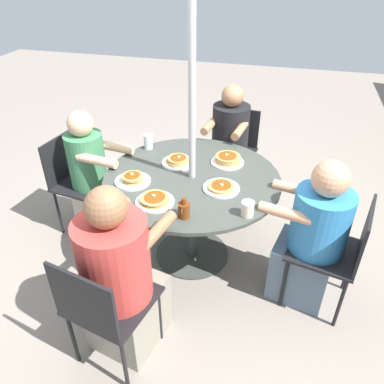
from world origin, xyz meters
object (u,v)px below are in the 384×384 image
Objects in this scene: diner_west at (92,179)px; coffee_cup at (248,209)px; patio_chair_west at (76,177)px; diner_east at (311,240)px; pancake_plate_a at (133,179)px; diner_south at (228,151)px; drinking_glass_a at (148,142)px; syrup_bottle at (184,210)px; diner_north at (121,281)px; patio_chair_east at (338,249)px; pancake_plate_b at (155,200)px; pancake_plate_c at (228,160)px; pancake_plate_d at (178,161)px; pancake_plate_e at (221,187)px; patio_chair_south at (233,146)px; patio_chair_north at (103,305)px; patio_table at (192,191)px.

diner_west is 11.25× the size of coffee_cup.
diner_east is at bearing 87.82° from patio_chair_west.
diner_east is 11.21× the size of coffee_cup.
diner_west is 0.64m from pancake_plate_a.
diner_south is at bearing -165.31° from coffee_cup.
diner_east is 9.23× the size of drinking_glass_a.
syrup_bottle is at bearing 69.02° from patio_chair_west.
pancake_plate_a is 1.82× the size of syrup_bottle.
diner_north is at bearing 15.34° from pancake_plate_a.
syrup_bottle is (0.25, -0.97, 0.31)m from patio_chair_east.
pancake_plate_b is 0.74m from pancake_plate_c.
patio_chair_west is (0.75, -1.18, -0.03)m from diner_south.
pancake_plate_c is at bearing 126.62° from pancake_plate_a.
pancake_plate_a is 0.55m from syrup_bottle.
pancake_plate_c is at bearing 106.25° from pancake_plate_d.
diner_north is at bearing 48.04° from patio_chair_west.
pancake_plate_e is 0.33m from coffee_cup.
patio_chair_east is 1.64m from drinking_glass_a.
diner_north reaches higher than syrup_bottle.
pancake_plate_e is (-0.77, 0.43, 0.24)m from diner_north.
diner_west is 8.01× the size of syrup_bottle.
patio_chair_south is 7.05× the size of drinking_glass_a.
pancake_plate_d is 2.11× the size of drinking_glass_a.
pancake_plate_b is at bearing 95.43° from patio_chair_north.
pancake_plate_c is at bearing 150.78° from pancake_plate_b.
syrup_bottle reaches higher than pancake_plate_d.
patio_chair_west is at bearing 44.92° from patio_chair_south.
diner_north is 8.54× the size of syrup_bottle.
pancake_plate_a is at bearing -102.49° from coffee_cup.
pancake_plate_c is 0.68m from drinking_glass_a.
diner_west is at bearing -101.68° from pancake_plate_e.
pancake_plate_d is at bearing -136.21° from patio_table.
patio_chair_north is at bearing -44.85° from coffee_cup.
diner_north reaches higher than coffee_cup.
patio_chair_south is (-1.29, -0.90, 0.00)m from patio_chair_east.
diner_west reaches higher than patio_chair_west.
diner_north is at bearing 87.81° from patio_chair_south.
patio_table is at bearing -38.68° from pancake_plate_c.
pancake_plate_a is 0.74m from pancake_plate_c.
pancake_plate_b is 2.11× the size of drinking_glass_a.
pancake_plate_e is at bearing 86.57° from patio_chair_west.
patio_table is at bearing 43.79° from pancake_plate_d.
diner_east reaches higher than coffee_cup.
diner_north reaches higher than patio_chair_north.
patio_chair_west is 0.80m from pancake_plate_a.
pancake_plate_b is 1.00× the size of pancake_plate_e.
patio_table is 1.16× the size of diner_west.
syrup_bottle reaches higher than patio_chair_north.
patio_chair_east reaches higher than pancake_plate_a.
patio_chair_north is at bearing 135.07° from patio_chair_east.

